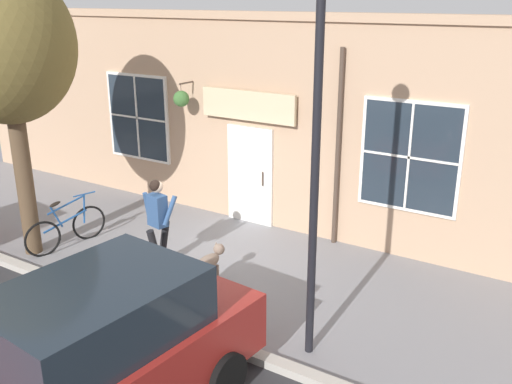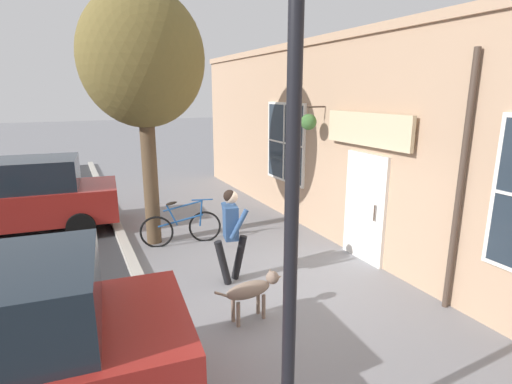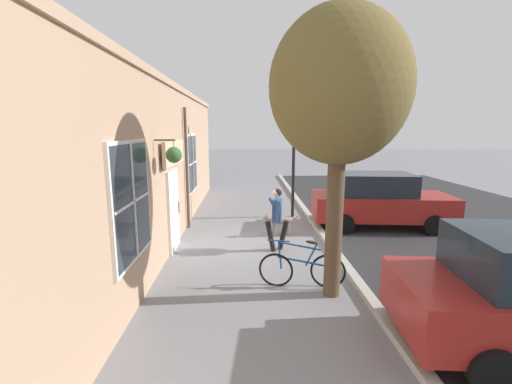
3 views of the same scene
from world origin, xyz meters
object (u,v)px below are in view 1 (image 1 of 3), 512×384
(street_tree_by_curb, at_px, (9,50))
(parked_car_mid_block, at_px, (88,360))
(leaning_bicycle, at_px, (67,228))
(street_lamp, at_px, (317,110))
(pedestrian_walking, at_px, (158,216))
(dog_on_leash, at_px, (209,262))

(street_tree_by_curb, relative_size, parked_car_mid_block, 1.17)
(leaning_bicycle, xyz_separation_m, street_lamp, (0.58, 5.59, 2.98))
(pedestrian_walking, relative_size, leaning_bicycle, 0.95)
(dog_on_leash, height_order, street_lamp, street_lamp)
(leaning_bicycle, distance_m, street_lamp, 6.36)
(parked_car_mid_block, relative_size, street_lamp, 0.86)
(street_tree_by_curb, xyz_separation_m, leaning_bicycle, (-0.47, 0.36, -3.39))
(pedestrian_walking, bearing_deg, street_lamp, 75.66)
(dog_on_leash, relative_size, parked_car_mid_block, 0.25)
(leaning_bicycle, xyz_separation_m, parked_car_mid_block, (3.19, 4.20, 0.50))
(dog_on_leash, bearing_deg, parked_car_mid_block, 14.59)
(street_tree_by_curb, bearing_deg, dog_on_leash, 99.36)
(street_lamp, bearing_deg, leaning_bicycle, -95.91)
(pedestrian_walking, bearing_deg, leaning_bicycle, -81.58)
(leaning_bicycle, relative_size, parked_car_mid_block, 0.39)
(parked_car_mid_block, xyz_separation_m, street_lamp, (-2.61, 1.39, 2.48))
(street_tree_by_curb, distance_m, street_lamp, 5.97)
(street_lamp, bearing_deg, pedestrian_walking, -104.34)
(pedestrian_walking, height_order, street_tree_by_curb, street_tree_by_curb)
(street_tree_by_curb, bearing_deg, leaning_bicycle, 142.53)
(dog_on_leash, relative_size, leaning_bicycle, 0.64)
(street_tree_by_curb, height_order, parked_car_mid_block, street_tree_by_curb)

